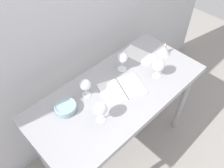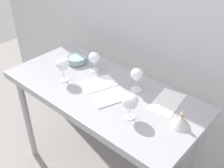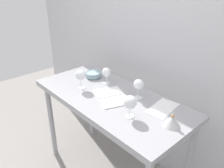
{
  "view_description": "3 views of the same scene",
  "coord_description": "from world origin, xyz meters",
  "px_view_note": "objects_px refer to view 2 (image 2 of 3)",
  "views": [
    {
      "loc": [
        -0.83,
        -0.78,
        2.21
      ],
      "look_at": [
        -0.05,
        0.02,
        0.98
      ],
      "focal_mm": 37.17,
      "sensor_mm": 36.0,
      "label": 1
    },
    {
      "loc": [
        1.06,
        -1.09,
        1.97
      ],
      "look_at": [
        0.06,
        0.02,
        0.95
      ],
      "focal_mm": 44.05,
      "sensor_mm": 36.0,
      "label": 2
    },
    {
      "loc": [
        1.23,
        -1.1,
        1.81
      ],
      "look_at": [
        -0.04,
        0.05,
        0.97
      ],
      "focal_mm": 36.35,
      "sensor_mm": 36.0,
      "label": 3
    }
  ],
  "objects_px": {
    "wine_glass_near_right": "(130,102)",
    "decanter_funnel": "(181,121)",
    "tasting_sheet_upper": "(167,102)",
    "wine_glass_near_left": "(63,65)",
    "wine_glass_far_left": "(94,58)",
    "tasting_bowl": "(77,59)",
    "open_notebook": "(104,90)",
    "wine_glass_far_right": "(137,75)"
  },
  "relations": [
    {
      "from": "wine_glass_far_right",
      "to": "open_notebook",
      "type": "bearing_deg",
      "value": -135.69
    },
    {
      "from": "decanter_funnel",
      "to": "wine_glass_far_right",
      "type": "bearing_deg",
      "value": 163.94
    },
    {
      "from": "tasting_sheet_upper",
      "to": "tasting_bowl",
      "type": "height_order",
      "value": "tasting_bowl"
    },
    {
      "from": "tasting_sheet_upper",
      "to": "decanter_funnel",
      "type": "height_order",
      "value": "decanter_funnel"
    },
    {
      "from": "open_notebook",
      "to": "tasting_bowl",
      "type": "height_order",
      "value": "tasting_bowl"
    },
    {
      "from": "open_notebook",
      "to": "wine_glass_near_left",
      "type": "bearing_deg",
      "value": -142.13
    },
    {
      "from": "tasting_sheet_upper",
      "to": "decanter_funnel",
      "type": "bearing_deg",
      "value": -46.47
    },
    {
      "from": "tasting_sheet_upper",
      "to": "decanter_funnel",
      "type": "xyz_separation_m",
      "value": [
        0.17,
        -0.14,
        0.04
      ]
    },
    {
      "from": "wine_glass_near_left",
      "to": "tasting_bowl",
      "type": "bearing_deg",
      "value": 117.27
    },
    {
      "from": "wine_glass_far_left",
      "to": "wine_glass_far_right",
      "type": "bearing_deg",
      "value": 0.93
    },
    {
      "from": "wine_glass_far_left",
      "to": "decanter_funnel",
      "type": "bearing_deg",
      "value": -7.97
    },
    {
      "from": "tasting_sheet_upper",
      "to": "tasting_bowl",
      "type": "bearing_deg",
      "value": 174.22
    },
    {
      "from": "tasting_bowl",
      "to": "wine_glass_far_left",
      "type": "bearing_deg",
      "value": 2.2
    },
    {
      "from": "open_notebook",
      "to": "wine_glass_near_right",
      "type": "bearing_deg",
      "value": 3.31
    },
    {
      "from": "open_notebook",
      "to": "tasting_sheet_upper",
      "type": "bearing_deg",
      "value": 45.0
    },
    {
      "from": "open_notebook",
      "to": "tasting_bowl",
      "type": "relative_size",
      "value": 2.5
    },
    {
      "from": "wine_glass_near_left",
      "to": "wine_glass_far_right",
      "type": "relative_size",
      "value": 1.04
    },
    {
      "from": "wine_glass_far_left",
      "to": "tasting_sheet_upper",
      "type": "distance_m",
      "value": 0.62
    },
    {
      "from": "wine_glass_near_right",
      "to": "tasting_bowl",
      "type": "xyz_separation_m",
      "value": [
        -0.71,
        0.23,
        -0.08
      ]
    },
    {
      "from": "wine_glass_far_left",
      "to": "open_notebook",
      "type": "distance_m",
      "value": 0.29
    },
    {
      "from": "wine_glass_far_left",
      "to": "wine_glass_far_right",
      "type": "distance_m",
      "value": 0.38
    },
    {
      "from": "wine_glass_near_left",
      "to": "wine_glass_far_left",
      "type": "height_order",
      "value": "wine_glass_near_left"
    },
    {
      "from": "tasting_sheet_upper",
      "to": "wine_glass_far_right",
      "type": "bearing_deg",
      "value": 176.86
    },
    {
      "from": "tasting_sheet_upper",
      "to": "decanter_funnel",
      "type": "distance_m",
      "value": 0.22
    },
    {
      "from": "wine_glass_near_left",
      "to": "wine_glass_far_left",
      "type": "distance_m",
      "value": 0.25
    },
    {
      "from": "wine_glass_far_right",
      "to": "tasting_sheet_upper",
      "type": "xyz_separation_m",
      "value": [
        0.23,
        0.02,
        -0.12
      ]
    },
    {
      "from": "tasting_sheet_upper",
      "to": "decanter_funnel",
      "type": "relative_size",
      "value": 2.27
    },
    {
      "from": "wine_glass_near_right",
      "to": "wine_glass_far_left",
      "type": "height_order",
      "value": "wine_glass_near_right"
    },
    {
      "from": "wine_glass_far_right",
      "to": "tasting_sheet_upper",
      "type": "bearing_deg",
      "value": 5.05
    },
    {
      "from": "wine_glass_far_left",
      "to": "tasting_sheet_upper",
      "type": "bearing_deg",
      "value": 2.49
    },
    {
      "from": "tasting_sheet_upper",
      "to": "tasting_bowl",
      "type": "relative_size",
      "value": 1.77
    },
    {
      "from": "wine_glass_far_left",
      "to": "open_notebook",
      "type": "relative_size",
      "value": 0.4
    },
    {
      "from": "open_notebook",
      "to": "wine_glass_far_right",
      "type": "bearing_deg",
      "value": 65.3
    },
    {
      "from": "wine_glass_far_right",
      "to": "tasting_bowl",
      "type": "height_order",
      "value": "wine_glass_far_right"
    },
    {
      "from": "wine_glass_near_right",
      "to": "tasting_bowl",
      "type": "height_order",
      "value": "wine_glass_near_right"
    },
    {
      "from": "open_notebook",
      "to": "decanter_funnel",
      "type": "relative_size",
      "value": 3.21
    },
    {
      "from": "wine_glass_far_left",
      "to": "open_notebook",
      "type": "xyz_separation_m",
      "value": [
        0.23,
        -0.14,
        -0.1
      ]
    },
    {
      "from": "tasting_bowl",
      "to": "wine_glass_far_right",
      "type": "bearing_deg",
      "value": 1.35
    },
    {
      "from": "wine_glass_near_left",
      "to": "open_notebook",
      "type": "distance_m",
      "value": 0.33
    },
    {
      "from": "wine_glass_near_right",
      "to": "decanter_funnel",
      "type": "relative_size",
      "value": 1.38
    },
    {
      "from": "wine_glass_near_left",
      "to": "tasting_sheet_upper",
      "type": "height_order",
      "value": "wine_glass_near_left"
    },
    {
      "from": "tasting_bowl",
      "to": "decanter_funnel",
      "type": "height_order",
      "value": "decanter_funnel"
    }
  ]
}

